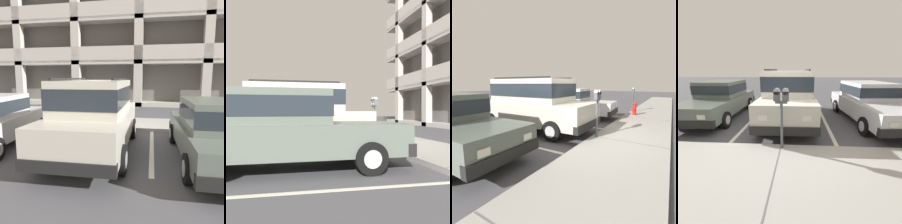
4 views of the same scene
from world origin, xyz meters
The scene contains 8 objects.
ground_plane centered at (0.00, 0.00, -0.05)m, with size 80.00×80.00×0.10m.
sidewalk centered at (0.00, 1.30, 0.06)m, with size 40.00×2.20×0.12m.
parking_stall_lines centered at (1.50, -1.40, 0.00)m, with size 12.09×4.80×0.01m.
silver_suv centered at (-0.05, -2.28, 1.09)m, with size 2.06×4.80×2.03m.
dark_hatchback centered at (2.99, -2.61, 0.82)m, with size 1.89×4.51×1.54m.
parking_meter_near centered at (-0.04, 0.35, 1.23)m, with size 0.35×0.12×1.49m.
parking_garage centered at (0.46, 12.87, 7.53)m, with size 32.00×10.00×16.25m.
fire_hydrant centered at (-4.85, 0.65, 0.46)m, with size 0.30×0.30×0.70m.
Camera 1 is at (1.46, -8.07, 2.04)m, focal length 35.00 mm.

